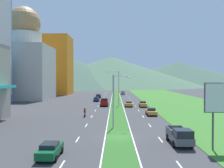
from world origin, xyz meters
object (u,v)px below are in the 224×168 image
street_lamp_far (115,84)px  car_6 (96,99)px  car_2 (151,112)px  pickup_truck_1 (104,102)px  pickup_truck_0 (180,136)px  street_lamp_near (115,97)px  car_3 (143,104)px  car_0 (123,93)px  car_5 (50,150)px  motorcycle_rider (85,113)px  street_lamp_mid (117,86)px  car_1 (98,96)px  car_4 (129,104)px

street_lamp_far → car_6: bearing=-112.6°
car_2 → pickup_truck_1: (-10.39, 17.70, 0.23)m
pickup_truck_0 → car_2: bearing=179.8°
car_2 → street_lamp_near: bearing=-28.9°
car_3 → car_0: bearing=-176.0°
car_2 → car_6: bearing=-156.4°
pickup_truck_0 → pickup_truck_1: same height
car_5 → pickup_truck_0: pickup_truck_0 is taller
street_lamp_far → car_0: bearing=79.4°
car_0 → motorcycle_rider: (-9.72, -69.00, -0.02)m
car_0 → car_6: car_0 is taller
street_lamp_mid → car_2: 18.25m
street_lamp_far → motorcycle_rider: (-5.91, -48.55, -4.55)m
car_3 → car_5: size_ratio=1.11×
street_lamp_far → car_2: (7.44, -45.88, -4.54)m
street_lamp_near → car_6: street_lamp_near is taller
car_1 → car_3: bearing=-155.6°
car_5 → street_lamp_near: bearing=-23.8°
car_3 → pickup_truck_1: (-10.37, 2.66, 0.20)m
street_lamp_near → car_5: size_ratio=1.89×
car_3 → pickup_truck_0: 37.82m
car_6 → street_lamp_mid: bearing=-155.4°
street_lamp_mid → car_1: 30.64m
car_1 → car_3: (13.92, -30.62, 0.01)m
street_lamp_far → car_5: size_ratio=2.13×
car_3 → motorcycle_rider: (-13.34, -17.71, -0.04)m
car_5 → car_6: bearing=-0.0°
street_lamp_near → pickup_truck_1: street_lamp_near is taller
pickup_truck_0 → motorcycle_rider: 24.08m
car_4 → motorcycle_rider: size_ratio=2.39×
street_lamp_near → pickup_truck_0: (7.33, -9.34, -3.71)m
car_0 → pickup_truck_0: size_ratio=0.83×
motorcycle_rider → car_3: bearing=-37.0°
street_lamp_mid → car_1: size_ratio=2.01×
car_3 → car_5: bearing=-17.7°
motorcycle_rider → pickup_truck_1: bearing=-8.3°
street_lamp_far → motorcycle_rider: bearing=-96.9°
car_1 → car_3: car_3 is taller
street_lamp_mid → street_lamp_far: bearing=91.2°
car_2 → pickup_truck_0: pickup_truck_0 is taller
pickup_truck_1 → motorcycle_rider: 20.58m
car_2 → car_5: (-13.62, -27.50, -0.01)m
street_lamp_mid → street_lamp_far: size_ratio=1.04×
car_3 → car_4: bearing=-101.9°
car_5 → car_6: car_6 is taller
car_0 → car_5: bearing=-6.1°
street_lamp_mid → pickup_truck_1: street_lamp_mid is taller
car_2 → car_5: car_2 is taller
street_lamp_near → car_4: size_ratio=1.69×
street_lamp_mid → car_1: street_lamp_mid is taller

